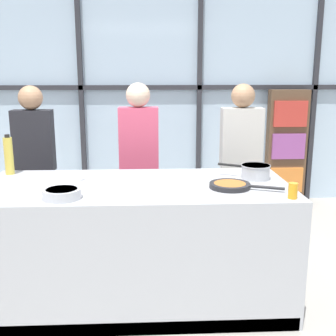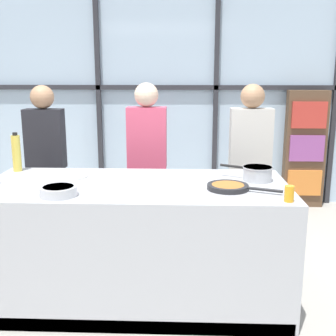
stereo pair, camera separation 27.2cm
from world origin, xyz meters
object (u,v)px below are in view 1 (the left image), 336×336
Objects in this scene: spectator_center_right at (241,155)px; white_plate at (69,179)px; spectator_far_left at (35,157)px; saucepan at (255,171)px; mixing_bowl at (62,193)px; juice_glass_near at (293,191)px; frying_pan at (231,185)px; oil_bottle at (9,155)px; spectator_center_left at (139,155)px.

white_plate is at bearing 28.11° from spectator_center_right.
saucepan is at bearing 155.72° from spectator_far_left.
mixing_bowl is at bearing -84.76° from white_plate.
spectator_center_right is 0.87m from saucepan.
saucepan is 3.69× the size of juice_glass_near.
saucepan is at bearing -2.00° from white_plate.
spectator_center_right is at bearing 74.21° from frying_pan.
spectator_center_left is at bearing 30.72° from oil_bottle.
saucepan reaches higher than frying_pan.
oil_bottle reaches higher than saucepan.
spectator_center_right reaches higher than frying_pan.
spectator_center_left is 1.31m from frying_pan.
frying_pan is 1.25m from white_plate.
spectator_center_left is 0.97m from white_plate.
spectator_center_right reaches higher than saucepan.
frying_pan is 2.05× the size of white_plate.
saucepan is 1.19× the size of oil_bottle.
spectator_center_right is at bearing 84.87° from saucepan.
spectator_center_left is 4.22× the size of saucepan.
juice_glass_near is (0.12, -0.53, -0.01)m from saucepan.
white_plate is at bearing -21.24° from oil_bottle.
saucepan is (0.24, 0.25, 0.04)m from frying_pan.
mixing_bowl is at bearing 111.37° from spectator_far_left.
spectator_far_left is 2.02m from frying_pan.
white_plate is 2.36× the size of juice_glass_near.
mixing_bowl is 0.91m from oil_bottle.
spectator_center_left reaches higher than white_plate.
white_plate is (0.47, -0.82, -0.01)m from spectator_far_left.
frying_pan is at bearing 146.33° from spectator_far_left.
white_plate is at bearing 57.09° from spectator_center_left.
spectator_center_right is at bearing 28.11° from white_plate.
juice_glass_near is (2.04, -1.40, 0.04)m from spectator_far_left.
spectator_far_left is at bearing 111.37° from mixing_bowl.
spectator_center_left is at bearing 0.00° from spectator_center_right.
spectator_center_right is 6.57× the size of white_plate.
juice_glass_near is (1.57, -0.58, 0.05)m from white_plate.
spectator_center_left reaches higher than oil_bottle.
frying_pan is at bearing 9.91° from mixing_bowl.
spectator_far_left is 4.16× the size of saucepan.
juice_glass_near reaches higher than white_plate.
frying_pan is 4.84× the size of juice_glass_near.
spectator_center_right is at bearing 91.63° from juice_glass_near.
oil_bottle reaches higher than frying_pan.
spectator_center_left is at bearing 136.76° from saucepan.
white_plate is 0.57m from oil_bottle.
frying_pan is (0.68, -1.12, -0.01)m from spectator_center_left.
mixing_bowl is at bearing 70.01° from spectator_center_left.
white_plate is at bearing 178.00° from saucepan.
oil_bottle is at bearing 128.29° from mixing_bowl.
white_plate is 0.51m from mixing_bowl.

